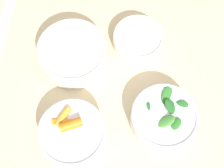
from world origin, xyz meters
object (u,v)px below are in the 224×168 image
at_px(bowl_beans_hotdog, 73,54).
at_px(ruler, 2,30).
at_px(bowl_greens, 164,118).
at_px(bowl_cookies, 138,39).
at_px(bowl_carrots, 73,133).

bearing_deg(bowl_beans_hotdog, ruler, 63.21).
relative_size(bowl_greens, bowl_cookies, 1.18).
distance_m(bowl_beans_hotdog, ruler, 0.25).
xyz_separation_m(bowl_cookies, ruler, (0.07, 0.41, -0.02)).
bearing_deg(ruler, bowl_beans_hotdog, -116.79).
distance_m(bowl_cookies, ruler, 0.42).
xyz_separation_m(bowl_carrots, bowl_greens, (0.03, -0.24, -0.00)).
xyz_separation_m(bowl_greens, bowl_cookies, (0.24, 0.04, -0.01)).
bearing_deg(bowl_greens, ruler, 55.21).
relative_size(bowl_cookies, ruler, 0.51).
xyz_separation_m(bowl_carrots, bowl_cookies, (0.27, -0.20, -0.01)).
height_order(bowl_greens, bowl_cookies, bowl_greens).
xyz_separation_m(bowl_beans_hotdog, ruler, (0.11, 0.22, -0.03)).
bearing_deg(bowl_carrots, bowl_beans_hotdog, -1.14).
bearing_deg(bowl_beans_hotdog, bowl_greens, -131.04).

